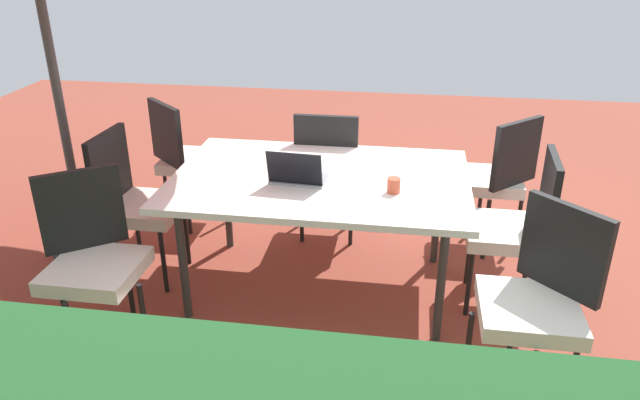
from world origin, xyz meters
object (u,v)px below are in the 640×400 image
cup (394,185)px  chair_northwest (539,295)px  chair_west (517,223)px  chair_east (135,198)px  chair_northeast (92,255)px  chair_south (329,167)px  chair_southwest (495,175)px  dining_table (320,184)px  chair_southeast (187,155)px  laptop (298,175)px

cup → chair_northwest: bearing=140.2°
chair_west → chair_east: bearing=-86.0°
chair_northeast → chair_south: size_ratio=1.00×
chair_east → chair_northeast: (-0.08, 0.72, 0.00)m
chair_northwest → chair_southwest: same height
dining_table → chair_southeast: chair_southeast is taller
dining_table → laptop: laptop is taller
laptop → cup: size_ratio=3.92×
chair_southwest → cup: bearing=8.9°
chair_west → chair_south: size_ratio=1.00×
chair_northeast → chair_south: bearing=16.9°
chair_northeast → cup: chair_northeast is taller
chair_northeast → chair_southwest: bearing=-3.2°
chair_southeast → laptop: bearing=-179.1°
chair_southeast → chair_southwest: size_ratio=1.00×
chair_south → laptop: 0.87m
laptop → chair_south: bearing=-90.7°
cup → chair_south: bearing=-60.9°
chair_east → cup: bearing=-92.4°
chair_east → cup: 1.66m
chair_northwest → chair_east: (2.36, -0.75, 0.00)m
chair_northwest → laptop: 1.46m
chair_northeast → chair_southwest: 2.68m
dining_table → chair_northwest: (-1.16, 0.77, -0.17)m
chair_northeast → cup: 1.67m
chair_southeast → cup: chair_southeast is taller
chair_east → chair_northeast: same height
chair_east → chair_south: same height
dining_table → chair_west: bearing=179.5°
chair_east → chair_south: 1.36m
chair_southeast → laptop: size_ratio=2.91×
dining_table → chair_east: size_ratio=1.80×
cup → chair_southwest: bearing=-126.8°
dining_table → chair_south: chair_south is taller
chair_northwest → chair_south: size_ratio=1.00×
dining_table → cup: 0.48m
chair_east → chair_northeast: 0.72m
chair_southwest → laptop: size_ratio=2.91×
chair_southeast → chair_southwest: (-2.26, 0.05, 0.00)m
chair_east → chair_southeast: size_ratio=1.00×
dining_table → cup: (-0.44, 0.17, 0.09)m
chair_west → cup: chair_west is taller
dining_table → chair_east: bearing=0.7°
dining_table → chair_west: chair_west is taller
chair_west → laptop: 1.32m
chair_east → chair_southwest: same height
chair_south → chair_southwest: 1.17m
laptop → cup: laptop is taller
chair_southeast → chair_east: bearing=128.3°
chair_south → chair_southeast: bearing=-4.4°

